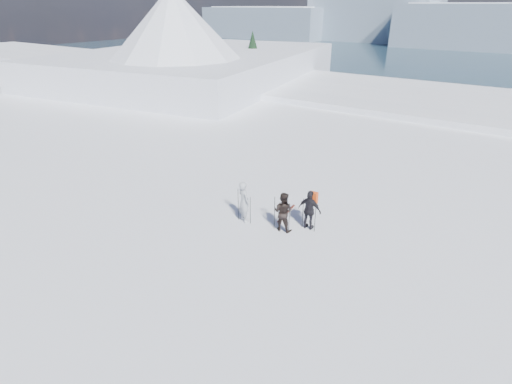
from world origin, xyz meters
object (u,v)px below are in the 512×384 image
skier_grey (244,202)px  skier_dark (283,212)px  skis_loose (285,213)px  skier_pack (310,210)px

skier_grey → skier_dark: skier_grey is taller
skier_grey → skier_dark: (1.64, 0.27, -0.07)m
skis_loose → skier_dark: bearing=-63.3°
skier_dark → skier_pack: 1.03m
skier_dark → skier_pack: skier_pack is taller
skier_pack → skier_grey: bearing=19.1°
skier_dark → skis_loose: (-0.61, 1.22, -0.77)m
skier_grey → skier_dark: bearing=-145.5°
skier_dark → skier_pack: bearing=-146.4°
skier_dark → skier_grey: bearing=2.4°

